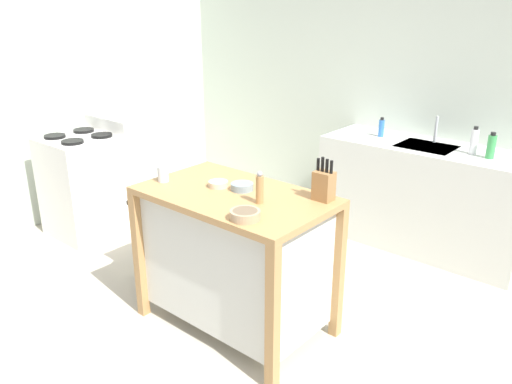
{
  "coord_description": "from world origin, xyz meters",
  "views": [
    {
      "loc": [
        1.8,
        -1.97,
        1.98
      ],
      "look_at": [
        -0.13,
        0.31,
        0.86
      ],
      "focal_mm": 35.74,
      "sensor_mm": 36.0,
      "label": 1
    }
  ],
  "objects_px": {
    "stove": "(85,185)",
    "drinking_cup": "(163,174)",
    "pepper_grinder": "(260,188)",
    "sink_faucet": "(436,129)",
    "bottle_spray_cleaner": "(474,141)",
    "bowl_ceramic_wide": "(218,184)",
    "bowl_ceramic_small": "(245,215)",
    "kitchen_island": "(235,254)",
    "bottle_dish_soap": "(491,146)",
    "knife_block": "(324,185)",
    "bowl_stoneware_deep": "(242,186)",
    "bottle_hand_soap": "(381,128)",
    "trash_bin": "(160,240)"
  },
  "relations": [
    {
      "from": "stove",
      "to": "trash_bin",
      "type": "bearing_deg",
      "value": -5.98
    },
    {
      "from": "bottle_hand_soap",
      "to": "bottle_spray_cleaner",
      "type": "bearing_deg",
      "value": -2.84
    },
    {
      "from": "bowl_ceramic_small",
      "to": "bowl_ceramic_wide",
      "type": "distance_m",
      "value": 0.53
    },
    {
      "from": "kitchen_island",
      "to": "bowl_ceramic_small",
      "type": "distance_m",
      "value": 0.58
    },
    {
      "from": "kitchen_island",
      "to": "bowl_ceramic_small",
      "type": "xyz_separation_m",
      "value": [
        0.31,
        -0.25,
        0.43
      ]
    },
    {
      "from": "bottle_dish_soap",
      "to": "bowl_ceramic_wide",
      "type": "bearing_deg",
      "value": -120.34
    },
    {
      "from": "pepper_grinder",
      "to": "stove",
      "type": "height_order",
      "value": "pepper_grinder"
    },
    {
      "from": "knife_block",
      "to": "drinking_cup",
      "type": "relative_size",
      "value": 2.54
    },
    {
      "from": "knife_block",
      "to": "bowl_ceramic_wide",
      "type": "height_order",
      "value": "knife_block"
    },
    {
      "from": "bowl_ceramic_small",
      "to": "bottle_spray_cleaner",
      "type": "xyz_separation_m",
      "value": [
        0.46,
        2.11,
        0.05
      ]
    },
    {
      "from": "bowl_ceramic_wide",
      "to": "bottle_hand_soap",
      "type": "height_order",
      "value": "bottle_hand_soap"
    },
    {
      "from": "bowl_ceramic_wide",
      "to": "pepper_grinder",
      "type": "relative_size",
      "value": 0.64
    },
    {
      "from": "bowl_ceramic_wide",
      "to": "bottle_spray_cleaner",
      "type": "distance_m",
      "value": 2.06
    },
    {
      "from": "bowl_ceramic_wide",
      "to": "bottle_dish_soap",
      "type": "relative_size",
      "value": 0.61
    },
    {
      "from": "sink_faucet",
      "to": "bottle_spray_cleaner",
      "type": "bearing_deg",
      "value": -23.1
    },
    {
      "from": "bowl_stoneware_deep",
      "to": "bottle_dish_soap",
      "type": "xyz_separation_m",
      "value": [
        0.91,
        1.75,
        0.04
      ]
    },
    {
      "from": "knife_block",
      "to": "bowl_ceramic_wide",
      "type": "relative_size",
      "value": 2.08
    },
    {
      "from": "bowl_stoneware_deep",
      "to": "bottle_hand_soap",
      "type": "bearing_deg",
      "value": 90.66
    },
    {
      "from": "stove",
      "to": "bottle_spray_cleaner",
      "type": "bearing_deg",
      "value": 31.05
    },
    {
      "from": "knife_block",
      "to": "stove",
      "type": "bearing_deg",
      "value": -178.65
    },
    {
      "from": "stove",
      "to": "sink_faucet",
      "type": "bearing_deg",
      "value": 37.08
    },
    {
      "from": "trash_bin",
      "to": "bottle_dish_soap",
      "type": "relative_size",
      "value": 3.18
    },
    {
      "from": "knife_block",
      "to": "trash_bin",
      "type": "distance_m",
      "value": 1.47
    },
    {
      "from": "bowl_ceramic_small",
      "to": "drinking_cup",
      "type": "relative_size",
      "value": 1.63
    },
    {
      "from": "pepper_grinder",
      "to": "sink_faucet",
      "type": "distance_m",
      "value": 2.04
    },
    {
      "from": "bowl_ceramic_small",
      "to": "bottle_hand_soap",
      "type": "relative_size",
      "value": 0.96
    },
    {
      "from": "knife_block",
      "to": "bottle_hand_soap",
      "type": "relative_size",
      "value": 1.51
    },
    {
      "from": "stove",
      "to": "drinking_cup",
      "type": "bearing_deg",
      "value": -12.15
    },
    {
      "from": "bottle_dish_soap",
      "to": "bottle_spray_cleaner",
      "type": "bearing_deg",
      "value": 166.53
    },
    {
      "from": "bowl_ceramic_small",
      "to": "knife_block",
      "type": "bearing_deg",
      "value": 72.37
    },
    {
      "from": "bowl_ceramic_small",
      "to": "drinking_cup",
      "type": "height_order",
      "value": "drinking_cup"
    },
    {
      "from": "kitchen_island",
      "to": "stove",
      "type": "height_order",
      "value": "stove"
    },
    {
      "from": "bowl_ceramic_small",
      "to": "bottle_dish_soap",
      "type": "height_order",
      "value": "bottle_dish_soap"
    },
    {
      "from": "bowl_stoneware_deep",
      "to": "trash_bin",
      "type": "height_order",
      "value": "bowl_stoneware_deep"
    },
    {
      "from": "kitchen_island",
      "to": "sink_faucet",
      "type": "bearing_deg",
      "value": 78.51
    },
    {
      "from": "trash_bin",
      "to": "stove",
      "type": "bearing_deg",
      "value": 174.02
    },
    {
      "from": "kitchen_island",
      "to": "drinking_cup",
      "type": "relative_size",
      "value": 11.72
    },
    {
      "from": "trash_bin",
      "to": "sink_faucet",
      "type": "height_order",
      "value": "sink_faucet"
    },
    {
      "from": "knife_block",
      "to": "bowl_ceramic_wide",
      "type": "bearing_deg",
      "value": -159.47
    },
    {
      "from": "stove",
      "to": "pepper_grinder",
      "type": "bearing_deg",
      "value": -5.6
    },
    {
      "from": "bowl_ceramic_wide",
      "to": "bottle_dish_soap",
      "type": "distance_m",
      "value": 2.09
    },
    {
      "from": "drinking_cup",
      "to": "pepper_grinder",
      "type": "height_order",
      "value": "pepper_grinder"
    },
    {
      "from": "knife_block",
      "to": "drinking_cup",
      "type": "xyz_separation_m",
      "value": [
        -0.95,
        -0.38,
        -0.04
      ]
    },
    {
      "from": "pepper_grinder",
      "to": "drinking_cup",
      "type": "bearing_deg",
      "value": -171.29
    },
    {
      "from": "pepper_grinder",
      "to": "sink_faucet",
      "type": "height_order",
      "value": "sink_faucet"
    },
    {
      "from": "kitchen_island",
      "to": "bowl_ceramic_wide",
      "type": "xyz_separation_m",
      "value": [
        -0.15,
        0.02,
        0.42
      ]
    },
    {
      "from": "bowl_ceramic_wide",
      "to": "drinking_cup",
      "type": "xyz_separation_m",
      "value": [
        -0.34,
        -0.15,
        0.03
      ]
    },
    {
      "from": "bowl_ceramic_wide",
      "to": "trash_bin",
      "type": "xyz_separation_m",
      "value": [
        -0.67,
        0.05,
        -0.62
      ]
    },
    {
      "from": "kitchen_island",
      "to": "bottle_spray_cleaner",
      "type": "xyz_separation_m",
      "value": [
        0.77,
        1.86,
        0.48
      ]
    },
    {
      "from": "kitchen_island",
      "to": "bottle_dish_soap",
      "type": "distance_m",
      "value": 2.09
    }
  ]
}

